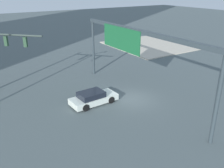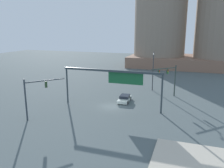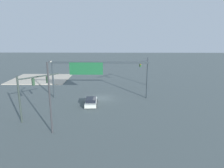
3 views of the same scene
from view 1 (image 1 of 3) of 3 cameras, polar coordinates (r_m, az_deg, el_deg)
name	(u,v)px [view 1 (image 1 of 3)]	position (r m, az deg, el deg)	size (l,w,h in m)	color
ground_plane	(133,99)	(23.45, 4.90, -3.55)	(175.30, 175.30, 0.00)	#4C585A
sidewalk_corner	(148,45)	(44.78, 8.47, 8.90)	(13.94, 12.04, 0.15)	#BFB6A3
traffic_signal_opposite_side	(3,50)	(26.18, -24.17, 7.34)	(4.33, 4.30, 6.23)	#34413C
overhead_sign_gantry	(133,42)	(22.31, 5.03, 9.75)	(17.24, 0.43, 6.59)	#313D43
sedan_car_approaching	(93,98)	(22.35, -4.45, -3.25)	(2.09, 4.41, 1.21)	silver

